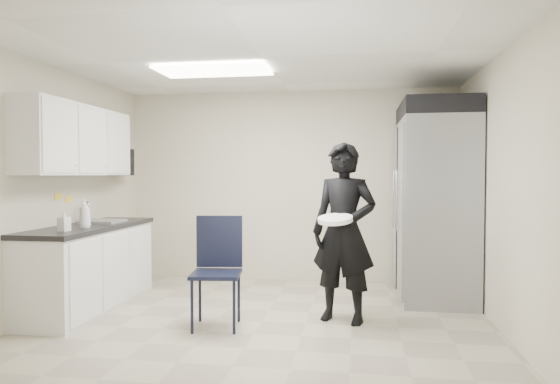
% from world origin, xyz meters
% --- Properties ---
extents(floor, '(4.50, 4.50, 0.00)m').
position_xyz_m(floor, '(0.00, 0.00, 0.00)').
color(floor, tan).
rests_on(floor, ground).
extents(ceiling, '(4.50, 4.50, 0.00)m').
position_xyz_m(ceiling, '(0.00, 0.00, 2.60)').
color(ceiling, silver).
rests_on(ceiling, back_wall).
extents(back_wall, '(4.50, 0.00, 4.50)m').
position_xyz_m(back_wall, '(0.00, 2.00, 1.30)').
color(back_wall, beige).
rests_on(back_wall, floor).
extents(left_wall, '(0.00, 4.00, 4.00)m').
position_xyz_m(left_wall, '(-2.25, 0.00, 1.30)').
color(left_wall, beige).
rests_on(left_wall, floor).
extents(right_wall, '(0.00, 4.00, 4.00)m').
position_xyz_m(right_wall, '(2.25, 0.00, 1.30)').
color(right_wall, beige).
rests_on(right_wall, floor).
extents(ceiling_panel, '(1.20, 0.60, 0.02)m').
position_xyz_m(ceiling_panel, '(-0.60, 0.40, 2.57)').
color(ceiling_panel, white).
rests_on(ceiling_panel, ceiling).
extents(lower_counter, '(0.60, 1.90, 0.86)m').
position_xyz_m(lower_counter, '(-1.95, 0.20, 0.43)').
color(lower_counter, silver).
rests_on(lower_counter, floor).
extents(countertop, '(0.64, 1.95, 0.05)m').
position_xyz_m(countertop, '(-1.95, 0.20, 0.89)').
color(countertop, black).
rests_on(countertop, lower_counter).
extents(sink, '(0.42, 0.40, 0.14)m').
position_xyz_m(sink, '(-1.93, 0.45, 0.87)').
color(sink, gray).
rests_on(sink, countertop).
extents(faucet, '(0.02, 0.02, 0.24)m').
position_xyz_m(faucet, '(-2.13, 0.45, 1.02)').
color(faucet, silver).
rests_on(faucet, countertop).
extents(upper_cabinets, '(0.35, 1.80, 0.75)m').
position_xyz_m(upper_cabinets, '(-2.08, 0.20, 1.83)').
color(upper_cabinets, silver).
rests_on(upper_cabinets, left_wall).
extents(towel_dispenser, '(0.22, 0.30, 0.35)m').
position_xyz_m(towel_dispenser, '(-2.14, 1.35, 1.62)').
color(towel_dispenser, black).
rests_on(towel_dispenser, left_wall).
extents(notice_sticker_left, '(0.00, 0.12, 0.07)m').
position_xyz_m(notice_sticker_left, '(-2.24, 0.10, 1.22)').
color(notice_sticker_left, yellow).
rests_on(notice_sticker_left, left_wall).
extents(notice_sticker_right, '(0.00, 0.12, 0.07)m').
position_xyz_m(notice_sticker_right, '(-2.24, 0.30, 1.18)').
color(notice_sticker_right, yellow).
rests_on(notice_sticker_right, left_wall).
extents(commercial_fridge, '(0.80, 1.35, 2.10)m').
position_xyz_m(commercial_fridge, '(1.83, 1.27, 1.05)').
color(commercial_fridge, gray).
rests_on(commercial_fridge, floor).
extents(fridge_compressor, '(0.80, 1.35, 0.20)m').
position_xyz_m(fridge_compressor, '(1.83, 1.27, 2.20)').
color(fridge_compressor, black).
rests_on(fridge_compressor, commercial_fridge).
extents(folding_chair, '(0.51, 0.51, 1.02)m').
position_xyz_m(folding_chair, '(-0.39, -0.26, 0.51)').
color(folding_chair, black).
rests_on(folding_chair, floor).
extents(man_tuxedo, '(0.75, 0.61, 1.77)m').
position_xyz_m(man_tuxedo, '(0.80, 0.13, 0.89)').
color(man_tuxedo, black).
rests_on(man_tuxedo, floor).
extents(bucket_lid, '(0.41, 0.41, 0.04)m').
position_xyz_m(bucket_lid, '(0.72, -0.11, 1.04)').
color(bucket_lid, silver).
rests_on(bucket_lid, man_tuxedo).
extents(soap_bottle_a, '(0.12, 0.12, 0.29)m').
position_xyz_m(soap_bottle_a, '(-1.82, -0.10, 1.06)').
color(soap_bottle_a, white).
rests_on(soap_bottle_a, countertop).
extents(soap_bottle_b, '(0.11, 0.11, 0.20)m').
position_xyz_m(soap_bottle_b, '(-1.86, -0.40, 1.01)').
color(soap_bottle_b, '#AEB1BB').
rests_on(soap_bottle_b, countertop).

